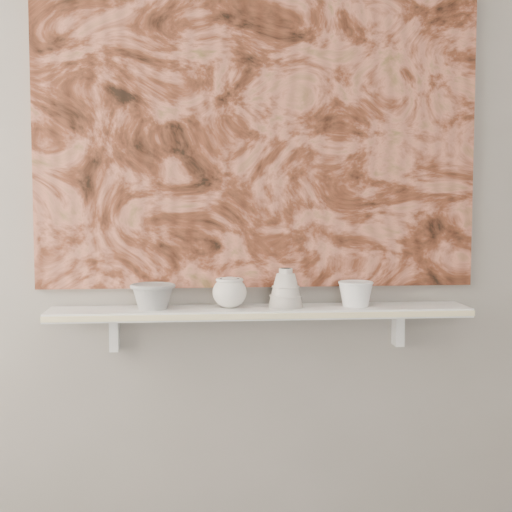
{
  "coord_description": "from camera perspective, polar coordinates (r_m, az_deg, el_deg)",
  "views": [
    {
      "loc": [
        -0.23,
        -0.84,
        1.28
      ],
      "look_at": [
        -0.02,
        1.49,
        1.1
      ],
      "focal_mm": 50.0,
      "sensor_mm": 36.0,
      "label": 1
    }
  ],
  "objects": [
    {
      "name": "cup_cream",
      "position": [
        2.37,
        -2.13,
        -2.93
      ],
      "size": [
        0.11,
        0.11,
        0.1
      ],
      "primitive_type": null,
      "rotation": [
        0.0,
        0.0,
        0.01
      ],
      "color": "silver",
      "rests_on": "shelf"
    },
    {
      "name": "bell_vessel",
      "position": [
        2.38,
        2.39,
        -2.55
      ],
      "size": [
        0.13,
        0.13,
        0.13
      ],
      "primitive_type": null,
      "rotation": [
        0.0,
        0.0,
        -0.14
      ],
      "color": "beige",
      "rests_on": "shelf"
    },
    {
      "name": "bowl_white",
      "position": [
        2.43,
        7.98,
        -3.0
      ],
      "size": [
        0.15,
        0.15,
        0.09
      ],
      "primitive_type": null,
      "rotation": [
        0.0,
        0.0,
        -0.4
      ],
      "color": "white",
      "rests_on": "shelf"
    },
    {
      "name": "painting",
      "position": [
        2.45,
        0.2,
        10.4
      ],
      "size": [
        1.5,
        0.02,
        1.1
      ],
      "primitive_type": "cube",
      "color": "brown",
      "rests_on": "wall_back"
    },
    {
      "name": "bracket_left",
      "position": [
        2.46,
        -11.26,
        -6.06
      ],
      "size": [
        0.03,
        0.06,
        0.12
      ],
      "primitive_type": "cube",
      "color": "white",
      "rests_on": "wall_back"
    },
    {
      "name": "house_motif",
      "position": [
        2.51,
        10.52,
        3.14
      ],
      "size": [
        0.09,
        0.0,
        0.08
      ],
      "primitive_type": "cube",
      "color": "black",
      "rests_on": "painting"
    },
    {
      "name": "shelf",
      "position": [
        2.38,
        0.38,
        -4.5
      ],
      "size": [
        1.4,
        0.18,
        0.03
      ],
      "primitive_type": "cube",
      "color": "white",
      "rests_on": "wall_back"
    },
    {
      "name": "bowl_grey",
      "position": [
        2.37,
        -8.26,
        -3.18
      ],
      "size": [
        0.18,
        0.18,
        0.09
      ],
      "primitive_type": null,
      "rotation": [
        0.0,
        0.0,
        -0.22
      ],
      "color": "gray",
      "rests_on": "shelf"
    },
    {
      "name": "shelf_stripe",
      "position": [
        2.29,
        0.6,
        -4.85
      ],
      "size": [
        1.4,
        0.01,
        0.02
      ],
      "primitive_type": "cube",
      "color": "#F7E5A4",
      "rests_on": "shelf"
    },
    {
      "name": "bracket_right",
      "position": [
        2.55,
        11.29,
        -5.7
      ],
      "size": [
        0.03,
        0.06,
        0.12
      ],
      "primitive_type": "cube",
      "color": "white",
      "rests_on": "wall_back"
    },
    {
      "name": "wall_back",
      "position": [
        2.45,
        0.16,
        5.95
      ],
      "size": [
        3.6,
        0.0,
        3.6
      ],
      "primitive_type": "plane",
      "rotation": [
        1.57,
        0.0,
        0.0
      ],
      "color": "gray",
      "rests_on": "floor"
    }
  ]
}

